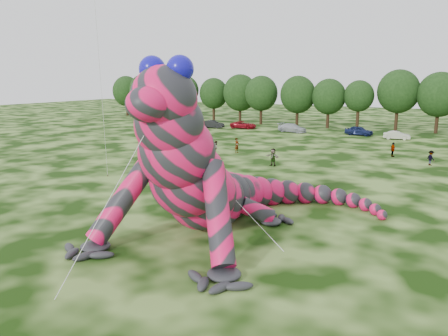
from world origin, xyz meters
TOP-DOWN VIEW (x-y plane):
  - ground at (0.00, 0.00)m, footprint 240.00×240.00m
  - inflatable_gecko at (5.27, 0.34)m, footprint 18.48×21.51m
  - tree_0 at (-54.56, 59.23)m, footprint 6.91×6.22m
  - tree_1 at (-48.36, 58.05)m, footprint 6.74×6.07m
  - tree_2 at (-43.02, 58.76)m, footprint 7.04×6.34m
  - tree_3 at (-35.72, 57.07)m, footprint 5.81×5.23m
  - tree_4 at (-29.64, 58.71)m, footprint 6.22×5.60m
  - tree_5 at (-23.12, 58.44)m, footprint 7.16×6.44m
  - tree_6 at (-17.56, 56.68)m, footprint 6.52×5.86m
  - tree_7 at (-10.08, 56.80)m, footprint 6.68×6.01m
  - tree_8 at (-4.22, 56.99)m, footprint 6.14×5.53m
  - tree_9 at (1.06, 57.35)m, footprint 5.27×4.74m
  - tree_10 at (7.40, 58.58)m, footprint 7.09×6.38m
  - tree_11 at (13.79, 58.20)m, footprint 7.01×6.31m
  - car_0 at (-30.82, 48.18)m, footprint 4.21×2.10m
  - car_1 at (-22.56, 46.45)m, footprint 4.45×2.04m
  - car_2 at (-17.27, 48.60)m, footprint 4.85×2.33m
  - car_3 at (-7.55, 47.74)m, footprint 5.39×3.06m
  - car_4 at (3.25, 49.20)m, footprint 4.52×2.11m
  - car_5 at (9.28, 47.18)m, footprint 3.96×1.82m
  - spectator_2 at (15.46, 28.06)m, footprint 1.13×1.16m
  - spectator_0 at (-5.99, 24.76)m, footprint 0.49×0.71m
  - spectator_5 at (1.04, 19.58)m, footprint 1.82×1.03m
  - spectator_3 at (11.14, 31.47)m, footprint 0.91×1.06m
  - spectator_1 at (-7.37, 22.08)m, footprint 1.00×1.06m

SIDE VIEW (x-z plane):
  - ground at x=0.00m, z-range 0.00..0.00m
  - car_5 at x=9.28m, z-range 0.00..1.26m
  - car_2 at x=-17.27m, z-range 0.00..1.33m
  - car_0 at x=-30.82m, z-range 0.00..1.38m
  - car_1 at x=-22.56m, z-range 0.00..1.41m
  - car_3 at x=-7.55m, z-range 0.00..1.47m
  - car_4 at x=3.25m, z-range 0.00..1.50m
  - spectator_2 at x=15.46m, z-range 0.00..1.59m
  - spectator_3 at x=11.14m, z-range 0.00..1.71m
  - spectator_1 at x=-7.37m, z-range 0.00..1.73m
  - spectator_0 at x=-5.99m, z-range 0.00..1.87m
  - spectator_5 at x=1.04m, z-range 0.00..1.87m
  - tree_9 at x=1.06m, z-range 0.00..8.68m
  - tree_8 at x=-4.22m, z-range 0.00..8.94m
  - tree_4 at x=-29.64m, z-range 0.00..9.06m
  - tree_3 at x=-35.72m, z-range 0.00..9.44m
  - tree_7 at x=-10.08m, z-range 0.00..9.48m
  - tree_6 at x=-17.56m, z-range 0.00..9.49m
  - tree_0 at x=-54.56m, z-range 0.00..9.51m
  - tree_2 at x=-43.02m, z-range 0.00..9.64m
  - tree_5 at x=-23.12m, z-range 0.00..9.80m
  - tree_1 at x=-48.36m, z-range 0.00..9.81m
  - tree_11 at x=13.79m, z-range 0.00..10.07m
  - inflatable_gecko at x=5.27m, z-range 0.00..10.25m
  - tree_10 at x=7.40m, z-range 0.00..10.50m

